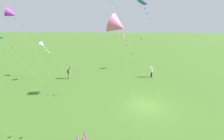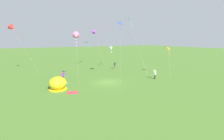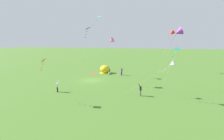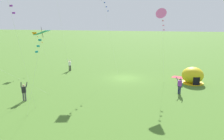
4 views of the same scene
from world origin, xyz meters
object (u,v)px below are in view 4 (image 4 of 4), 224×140
Objects in this scene: popup_tent at (193,76)px; kite_pink at (162,15)px; person_watching_sky at (180,85)px; kite_orange at (36,36)px; person_flying_kite at (24,91)px; kite_blue at (103,0)px; cooler_box at (180,84)px; kite_teal at (41,37)px; person_arms_raised at (70,65)px.

kite_pink is at bearing 34.06° from popup_tent.
kite_orange is at bearing -17.09° from person_watching_sky.
person_flying_kite is 0.20× the size of kite_pink.
kite_blue is (-11.43, 1.86, 4.88)m from kite_orange.
popup_tent is at bearing -133.91° from cooler_box.
person_flying_kite reaches higher than cooler_box.
cooler_box is 0.07× the size of kite_pink.
kite_blue reaches higher than kite_teal.
person_watching_sky is at bearing -129.32° from kite_teal.
kite_teal reaches higher than popup_tent.
kite_pink is at bearing -117.81° from kite_teal.
kite_blue is at bearing -88.15° from kite_teal.
popup_tent is at bearing -179.40° from kite_blue.
person_watching_sky is 16.24m from person_flying_kite.
cooler_box is 0.09× the size of kite_teal.
popup_tent is 23.70m from kite_orange.
kite_pink is 1.24× the size of kite_teal.
person_flying_kite is 9.82m from kite_teal.
cooler_box is at bearing -149.15° from person_flying_kite.
popup_tent is at bearing -145.94° from kite_pink.
person_arms_raised is 0.31× the size of kite_orange.
cooler_box is 0.10× the size of kite_orange.
kite_teal is (-11.95, 18.03, 1.24)m from kite_orange.
person_watching_sky reaches higher than cooler_box.
person_arms_raised is (16.71, -4.50, 0.78)m from cooler_box.
kite_teal reaches higher than cooler_box.
kite_pink is 0.82× the size of kite_blue.
kite_teal is (11.24, 16.29, 5.83)m from popup_tent.
kite_pink is at bearing 160.86° from kite_blue.
person_arms_raised is at bearing -24.99° from person_watching_sky.
kite_pink is (-19.08, 4.52, 2.88)m from kite_orange.
kite_pink is at bearing 166.69° from kite_orange.
kite_teal is at bearing 56.61° from cooler_box.
popup_tent is 0.38× the size of kite_teal.
person_arms_raised is 21.21m from kite_teal.
kite_orange is (21.60, -3.39, 5.36)m from cooler_box.
popup_tent reaches higher than cooler_box.
cooler_box is at bearing 46.09° from popup_tent.
kite_pink reaches higher than person_watching_sky.
popup_tent is 0.45× the size of kite_orange.
person_arms_raised is at bearing -8.84° from popup_tent.
person_watching_sky is 1.00× the size of person_flying_kite.
person_arms_raised and person_flying_kite have the same top height.
popup_tent is 1.49× the size of person_watching_sky.
person_flying_kite is 14.76m from kite_orange.
person_arms_raised is 0.17× the size of kite_blue.
kite_orange is at bearing -9.24° from kite_blue.
person_arms_raised is (16.45, -7.67, -0.00)m from person_watching_sky.
kite_blue is at bearing -19.14° from kite_pink.
popup_tent is 8.96m from kite_pink.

